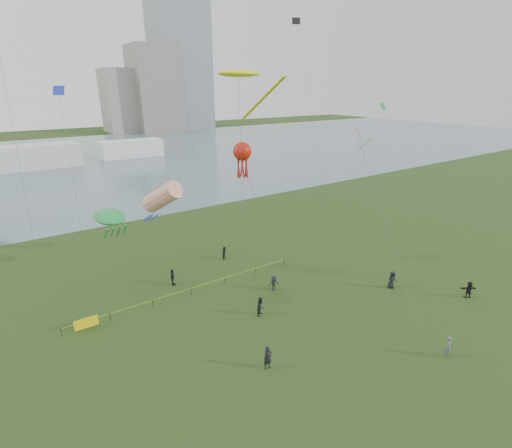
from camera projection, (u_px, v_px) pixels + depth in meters
ground_plane at (326, 354)px, 29.52m from camera, size 400.00×400.00×0.00m
lake at (82, 161)px, 107.12m from camera, size 400.00×120.00×0.08m
building_mid at (155, 89)px, 172.87m from camera, size 20.00×20.00×38.00m
building_low at (122, 101)px, 171.88m from camera, size 16.00×18.00×28.00m
pavilion_left at (34, 157)px, 95.88m from camera, size 22.00×8.00×6.00m
pavilion_right at (131, 149)px, 112.08m from camera, size 18.00×7.00×5.00m
fence at (131, 309)px, 34.52m from camera, size 24.07×0.07×1.05m
kite_flyer at (449, 347)px, 28.92m from camera, size 0.80×0.68×1.86m
spectator_a at (261, 306)px, 34.33m from camera, size 1.12×1.07×1.82m
spectator_b at (274, 283)px, 38.56m from camera, size 1.17×0.84×1.64m
spectator_c at (173, 277)px, 39.53m from camera, size 0.76×1.17×1.85m
spectator_d at (392, 280)px, 38.96m from camera, size 1.07×0.87×1.90m
spectator_e at (469, 290)px, 37.18m from camera, size 1.66×1.34×1.77m
spectator_f at (268, 358)px, 27.73m from camera, size 0.73×0.51×1.91m
spectator_g at (225, 253)px, 45.69m from camera, size 0.98×0.95×1.60m
kite_stingray at (240, 74)px, 37.83m from camera, size 6.19×9.98×21.68m
kite_windsock at (162, 197)px, 38.90m from camera, size 5.96×6.09×11.13m
kite_creature at (109, 217)px, 34.05m from camera, size 3.72×4.88×9.28m
kite_octopus at (242, 152)px, 40.17m from camera, size 2.03×7.17×14.46m
kite_delta at (363, 146)px, 37.82m from camera, size 8.17×16.30×16.01m
small_kites at (173, 47)px, 34.49m from camera, size 42.28×14.02×14.51m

